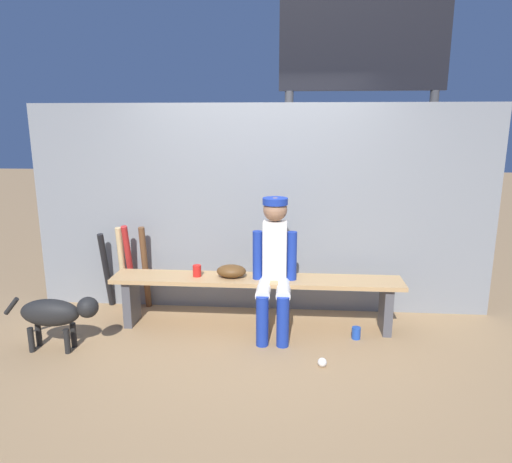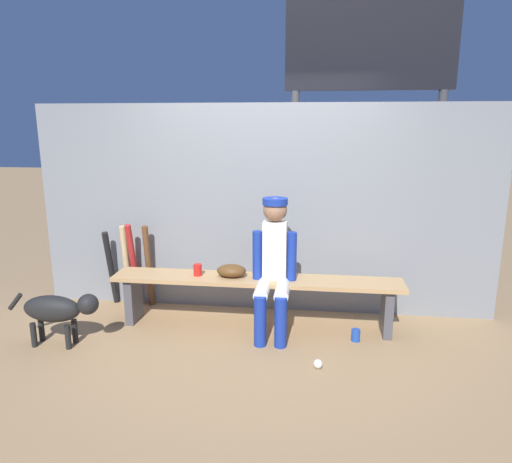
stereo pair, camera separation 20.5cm
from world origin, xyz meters
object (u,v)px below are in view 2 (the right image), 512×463
Objects in this scene: dugout_bench at (256,288)px; dog at (58,310)px; player_seated at (274,262)px; bat_aluminum_black at (111,268)px; baseball at (318,364)px; scoreboard at (374,75)px; bat_wood_natural at (127,266)px; cup_on_ground at (356,335)px; bat_wood_dark at (149,266)px; cup_on_bench at (198,270)px; baseball_glove at (232,271)px; bat_aluminum_red at (134,265)px.

dog is (-1.67, -0.60, -0.06)m from dugout_bench.
bat_aluminum_black is (-1.79, 0.48, -0.28)m from player_seated.
baseball is 0.02× the size of scoreboard.
cup_on_ground is (2.36, -0.54, -0.39)m from bat_wood_natural.
bat_wood_dark is at bearing 160.72° from player_seated.
dog is at bearing -104.32° from bat_wood_natural.
cup_on_bench is at bearing -139.91° from scoreboard.
scoreboard is 4.16× the size of dog.
baseball_glove is at bearing 139.17° from baseball.
cup_on_bench is (-1.16, 0.72, 0.52)m from baseball.
bat_aluminum_black is at bearing 173.78° from bat_wood_natural.
dog is at bearing -165.28° from player_seated.
bat_wood_dark is at bearing 165.45° from cup_on_ground.
player_seated is (0.18, -0.11, 0.30)m from dugout_bench.
bat_aluminum_black is 0.98m from dog.
cup_on_ground is (0.93, -0.18, -0.34)m from dugout_bench.
bat_wood_natural is 0.25× the size of scoreboard.
cup_on_ground is (1.17, -0.18, -0.50)m from baseball_glove.
baseball is (2.02, -1.07, -0.41)m from bat_wood_natural.
player_seated reaches higher than baseball_glove.
baseball is 1.46m from cup_on_bench.
cup_on_ground is at bearing -14.55° from bat_wood_dark.
bat_wood_natural reaches higher than baseball.
bat_wood_natural is (-0.24, -0.01, -0.00)m from bat_wood_dark.
bat_wood_natural is at bearing 75.68° from dog.
player_seated is 2.54m from scoreboard.
baseball is at bearing -55.27° from player_seated.
bat_wood_natural reaches higher than bat_aluminum_black.
scoreboard is (1.71, 1.44, 1.89)m from cup_on_bench.
bat_wood_natural is at bearing 166.12° from dugout_bench.
cup_on_bench reaches higher than baseball.
bat_wood_natural is 1.05× the size of dog.
baseball is 0.67× the size of cup_on_bench.
baseball_glove is at bearing -0.81° from cup_on_bench.
baseball is (0.59, -0.72, -0.35)m from dugout_bench.
bat_wood_dark is at bearing 5.03° from bat_aluminum_red.
cup_on_ground is 2.65m from dog.
dog is (-1.11, -0.60, -0.22)m from cup_on_bench.
bat_aluminum_red is at bearing 165.35° from dugout_bench.
scoreboard reaches higher than baseball.
player_seated is at bearing -32.48° from dugout_bench.
baseball_glove is at bearing -20.97° from bat_wood_dark.
dugout_bench is 2.95× the size of bat_aluminum_red.
dog is (-1.85, -0.49, -0.36)m from player_seated.
cup_on_bench is (-0.74, 0.12, -0.14)m from player_seated.
player_seated is 0.36× the size of scoreboard.
bat_wood_dark is 0.16m from bat_aluminum_red.
bat_aluminum_black reaches higher than baseball_glove.
scoreboard is at bearing 24.80° from bat_wood_dark.
baseball is at bearing -3.03° from dog.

